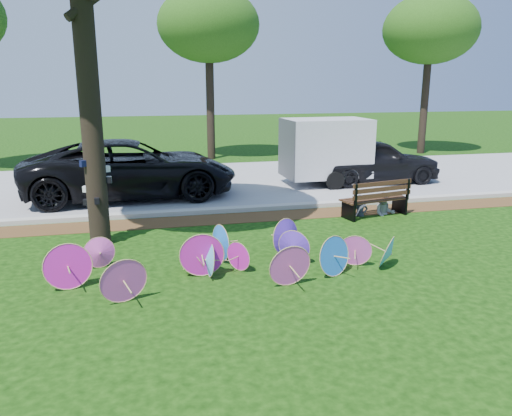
# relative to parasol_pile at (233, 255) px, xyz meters

# --- Properties ---
(ground) EXTENTS (90.00, 90.00, 0.00)m
(ground) POSITION_rel_parasol_pile_xyz_m (0.22, -0.72, -0.37)
(ground) COLOR black
(ground) RESTS_ON ground
(mulch_strip) EXTENTS (90.00, 1.00, 0.01)m
(mulch_strip) POSITION_rel_parasol_pile_xyz_m (0.22, 3.78, -0.36)
(mulch_strip) COLOR #472D16
(mulch_strip) RESTS_ON ground
(curb) EXTENTS (90.00, 0.30, 0.12)m
(curb) POSITION_rel_parasol_pile_xyz_m (0.22, 4.48, -0.31)
(curb) COLOR #B7B5AD
(curb) RESTS_ON ground
(street) EXTENTS (90.00, 8.00, 0.01)m
(street) POSITION_rel_parasol_pile_xyz_m (0.22, 8.63, -0.36)
(street) COLOR gray
(street) RESTS_ON ground
(parasol_pile) EXTENTS (6.54, 2.13, 0.83)m
(parasol_pile) POSITION_rel_parasol_pile_xyz_m (0.00, 0.00, 0.00)
(parasol_pile) COLOR #CC1BA8
(parasol_pile) RESTS_ON ground
(black_van) EXTENTS (6.41, 3.15, 1.75)m
(black_van) POSITION_rel_parasol_pile_xyz_m (-1.86, 6.89, 0.51)
(black_van) COLOR black
(black_van) RESTS_ON ground
(dark_pickup) EXTENTS (4.54, 1.83, 1.55)m
(dark_pickup) POSITION_rel_parasol_pile_xyz_m (6.30, 7.36, 0.41)
(dark_pickup) COLOR black
(dark_pickup) RESTS_ON ground
(cargo_trailer) EXTENTS (2.80, 1.80, 2.53)m
(cargo_trailer) POSITION_rel_parasol_pile_xyz_m (4.56, 7.39, 0.90)
(cargo_trailer) COLOR silver
(cargo_trailer) RESTS_ON ground
(park_bench) EXTENTS (1.96, 1.06, 0.97)m
(park_bench) POSITION_rel_parasol_pile_xyz_m (4.35, 3.23, 0.12)
(park_bench) COLOR black
(park_bench) RESTS_ON ground
(person_left) EXTENTS (0.46, 0.37, 1.09)m
(person_left) POSITION_rel_parasol_pile_xyz_m (4.00, 3.28, 0.18)
(person_left) COLOR #3E4355
(person_left) RESTS_ON ground
(person_right) EXTENTS (0.65, 0.57, 1.14)m
(person_right) POSITION_rel_parasol_pile_xyz_m (4.70, 3.28, 0.21)
(person_right) COLOR #B4B6BE
(person_right) RESTS_ON ground
(bg_trees) EXTENTS (24.73, 5.47, 7.40)m
(bg_trees) POSITION_rel_parasol_pile_xyz_m (1.68, 13.59, 5.40)
(bg_trees) COLOR black
(bg_trees) RESTS_ON ground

